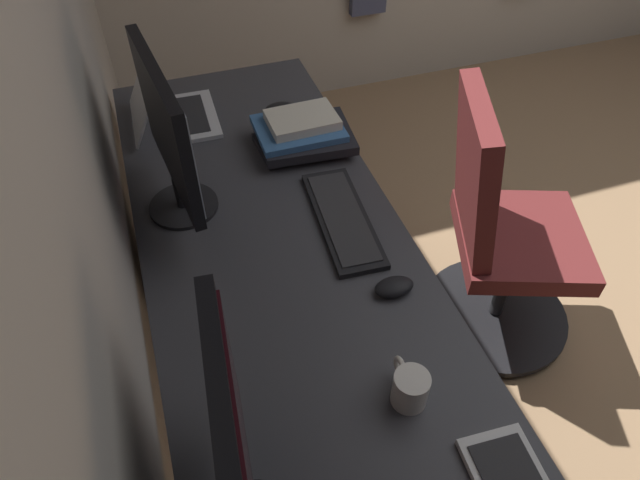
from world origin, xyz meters
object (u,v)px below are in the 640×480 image
object	(u,v)px
coffee_mug	(410,388)
keyboard_main	(343,219)
laptop_leftmost	(169,111)
monitor_primary	(168,134)
mouse_spare	(279,108)
monitor_secondary	(239,480)
book_stack_near	(302,133)
office_chair	(499,240)
drawer_pedestal	(260,285)
mouse_main	(394,287)

from	to	relation	value
coffee_mug	keyboard_main	bearing A→B (deg)	-5.96
laptop_leftmost	monitor_primary	bearing A→B (deg)	176.47
mouse_spare	coffee_mug	bearing A→B (deg)	177.98
laptop_leftmost	mouse_spare	bearing A→B (deg)	-99.83
monitor_secondary	book_stack_near	xyz separation A→B (m)	(1.11, -0.45, -0.21)
monitor_secondary	office_chair	bearing A→B (deg)	-54.45
monitor_secondary	coffee_mug	distance (m)	0.47
monitor_primary	keyboard_main	size ratio (longest dim) A/B	1.08
laptop_leftmost	office_chair	xyz separation A→B (m)	(-0.66, -0.97, -0.32)
office_chair	monitor_secondary	bearing A→B (deg)	125.55
laptop_leftmost	book_stack_near	xyz separation A→B (m)	(-0.28, -0.39, 0.01)
drawer_pedestal	book_stack_near	size ratio (longest dim) A/B	2.20
coffee_mug	monitor_secondary	bearing A→B (deg)	112.93
book_stack_near	monitor_secondary	bearing A→B (deg)	158.16
mouse_spare	office_chair	distance (m)	0.89
keyboard_main	mouse_main	bearing A→B (deg)	-173.26
monitor_primary	keyboard_main	world-z (taller)	monitor_primary
office_chair	drawer_pedestal	bearing A→B (deg)	79.01
mouse_main	office_chair	size ratio (longest dim) A/B	0.11
drawer_pedestal	monitor_primary	world-z (taller)	monitor_primary
monitor_primary	office_chair	distance (m)	1.15
coffee_mug	drawer_pedestal	bearing A→B (deg)	13.23
monitor_primary	mouse_spare	xyz separation A→B (m)	(0.39, -0.40, -0.24)
monitor_primary	mouse_spare	world-z (taller)	monitor_primary
monitor_primary	mouse_spare	bearing A→B (deg)	-45.74
drawer_pedestal	coffee_mug	bearing A→B (deg)	-166.77
keyboard_main	book_stack_near	world-z (taller)	book_stack_near
drawer_pedestal	mouse_main	xyz separation A→B (m)	(-0.44, -0.26, 0.40)
coffee_mug	office_chair	world-z (taller)	office_chair
monitor_secondary	mouse_main	world-z (taller)	monitor_secondary
drawer_pedestal	mouse_spare	bearing A→B (deg)	-26.17
office_chair	laptop_leftmost	bearing A→B (deg)	56.06
monitor_secondary	laptop_leftmost	world-z (taller)	monitor_secondary
laptop_leftmost	mouse_main	distance (m)	1.03
laptop_leftmost	office_chair	bearing A→B (deg)	-123.94
mouse_main	book_stack_near	distance (m)	0.67
monitor_secondary	drawer_pedestal	bearing A→B (deg)	-13.53
monitor_primary	book_stack_near	distance (m)	0.50
book_stack_near	office_chair	size ratio (longest dim) A/B	0.33
mouse_spare	coffee_mug	distance (m)	1.16
drawer_pedestal	monitor_secondary	xyz separation A→B (m)	(-0.89, 0.21, 0.64)
keyboard_main	mouse_spare	world-z (taller)	mouse_spare
drawer_pedestal	mouse_main	world-z (taller)	mouse_main
laptop_leftmost	keyboard_main	world-z (taller)	laptop_leftmost
monitor_primary	book_stack_near	bearing A→B (deg)	-67.11
monitor_primary	mouse_main	distance (m)	0.71
laptop_leftmost	mouse_main	size ratio (longest dim) A/B	2.92
coffee_mug	office_chair	xyz separation A→B (m)	(0.57, -0.64, -0.32)
office_chair	coffee_mug	bearing A→B (deg)	131.67
mouse_spare	office_chair	world-z (taller)	office_chair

